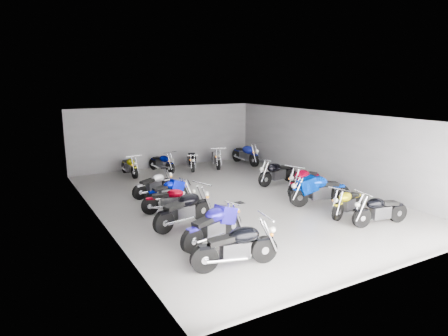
{
  "coord_description": "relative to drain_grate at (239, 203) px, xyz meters",
  "views": [
    {
      "loc": [
        -7.56,
        -12.74,
        4.52
      ],
      "look_at": [
        0.26,
        1.15,
        1.0
      ],
      "focal_mm": 32.0,
      "sensor_mm": 36.0,
      "label": 1
    }
  ],
  "objects": [
    {
      "name": "motorcycle_left_a",
      "position": [
        -2.83,
        -4.45,
        0.54
      ],
      "size": [
        2.27,
        0.57,
        1.0
      ],
      "rotation": [
        0.0,
        0.0,
        -1.73
      ],
      "color": "black",
      "rests_on": "ground"
    },
    {
      "name": "motorcycle_back_f",
      "position": [
        4.0,
        5.87,
        0.55
      ],
      "size": [
        0.49,
        2.34,
        1.03
      ],
      "rotation": [
        0.0,
        0.0,
        3.2
      ],
      "color": "black",
      "rests_on": "ground"
    },
    {
      "name": "motorcycle_left_d",
      "position": [
        -2.69,
        0.21,
        0.46
      ],
      "size": [
        1.89,
        0.69,
        0.85
      ],
      "rotation": [
        0.0,
        0.0,
        -1.87
      ],
      "color": "black",
      "rests_on": "ground"
    },
    {
      "name": "motorcycle_back_d",
      "position": [
        0.81,
        6.09,
        0.46
      ],
      "size": [
        0.68,
        1.9,
        0.86
      ],
      "rotation": [
        0.0,
        0.0,
        2.85
      ],
      "color": "black",
      "rests_on": "ground"
    },
    {
      "name": "motorcycle_back_e",
      "position": [
        2.25,
        6.01,
        0.49
      ],
      "size": [
        0.81,
        2.01,
        0.91
      ],
      "rotation": [
        0.0,
        0.0,
        2.81
      ],
      "color": "black",
      "rests_on": "ground"
    },
    {
      "name": "motorcycle_right_c",
      "position": [
        2.4,
        -1.67,
        0.56
      ],
      "size": [
        2.34,
        0.76,
        1.04
      ],
      "rotation": [
        0.0,
        0.0,
        1.31
      ],
      "color": "black",
      "rests_on": "ground"
    },
    {
      "name": "motorcycle_back_c",
      "position": [
        -0.68,
        6.3,
        0.47
      ],
      "size": [
        0.66,
        1.97,
        0.88
      ],
      "rotation": [
        0.0,
        0.0,
        3.41
      ],
      "color": "black",
      "rests_on": "ground"
    },
    {
      "name": "ground",
      "position": [
        0.0,
        0.5,
        -0.01
      ],
      "size": [
        14.0,
        14.0,
        0.0
      ],
      "primitive_type": "plane",
      "color": "gray",
      "rests_on": "ground"
    },
    {
      "name": "motorcycle_right_d",
      "position": [
        2.86,
        -0.34,
        0.56
      ],
      "size": [
        2.26,
        0.94,
        1.03
      ],
      "rotation": [
        0.0,
        0.0,
        1.91
      ],
      "color": "black",
      "rests_on": "ground"
    },
    {
      "name": "motorcycle_left_c",
      "position": [
        -2.8,
        -1.25,
        0.55
      ],
      "size": [
        2.23,
        0.85,
        1.01
      ],
      "rotation": [
        0.0,
        0.0,
        -1.26
      ],
      "color": "black",
      "rests_on": "ground"
    },
    {
      "name": "motorcycle_left_f",
      "position": [
        -2.46,
        2.46,
        0.46
      ],
      "size": [
        1.91,
        0.71,
        0.86
      ],
      "rotation": [
        0.0,
        0.0,
        -1.27
      ],
      "color": "black",
      "rests_on": "ground"
    },
    {
      "name": "drain_grate",
      "position": [
        0.0,
        0.0,
        0.0
      ],
      "size": [
        0.32,
        0.32,
        0.01
      ],
      "primitive_type": "cube",
      "color": "black",
      "rests_on": "ground"
    },
    {
      "name": "wall_left",
      "position": [
        -5.0,
        0.5,
        1.59
      ],
      "size": [
        0.1,
        14.0,
        3.2
      ],
      "primitive_type": "cube",
      "color": "gray",
      "rests_on": "ground"
    },
    {
      "name": "motorcycle_right_e",
      "position": [
        2.9,
        1.53,
        0.52
      ],
      "size": [
        2.18,
        0.5,
        0.96
      ],
      "rotation": [
        0.0,
        0.0,
        1.69
      ],
      "color": "black",
      "rests_on": "ground"
    },
    {
      "name": "wall_back",
      "position": [
        0.0,
        7.5,
        1.59
      ],
      "size": [
        10.0,
        0.1,
        3.2
      ],
      "primitive_type": "cube",
      "color": "gray",
      "rests_on": "ground"
    },
    {
      "name": "ceiling",
      "position": [
        0.0,
        0.5,
        3.21
      ],
      "size": [
        10.0,
        14.0,
        0.04
      ],
      "primitive_type": "cube",
      "color": "black",
      "rests_on": "wall_back"
    },
    {
      "name": "motorcycle_left_e",
      "position": [
        -2.34,
        1.31,
        0.44
      ],
      "size": [
        1.86,
        0.42,
        0.82
      ],
      "rotation": [
        0.0,
        0.0,
        -1.46
      ],
      "color": "black",
      "rests_on": "ground"
    },
    {
      "name": "wall_right",
      "position": [
        5.0,
        0.5,
        1.59
      ],
      "size": [
        0.1,
        14.0,
        3.2
      ],
      "primitive_type": "cube",
      "color": "gray",
      "rests_on": "ground"
    },
    {
      "name": "motorcycle_left_b",
      "position": [
        -2.64,
        -2.91,
        0.54
      ],
      "size": [
        2.21,
        0.81,
        1.0
      ],
      "rotation": [
        0.0,
        0.0,
        -1.27
      ],
      "color": "black",
      "rests_on": "ground"
    },
    {
      "name": "motorcycle_right_a",
      "position": [
        2.66,
        -4.17,
        0.49
      ],
      "size": [
        2.06,
        0.51,
        0.91
      ],
      "rotation": [
        0.0,
        0.0,
        1.41
      ],
      "color": "black",
      "rests_on": "ground"
    },
    {
      "name": "motorcycle_right_b",
      "position": [
        2.44,
        -3.02,
        0.47
      ],
      "size": [
        1.92,
        0.7,
        0.87
      ],
      "rotation": [
        0.0,
        0.0,
        1.87
      ],
      "color": "black",
      "rests_on": "ground"
    },
    {
      "name": "motorcycle_back_b",
      "position": [
        -2.33,
        6.29,
        0.47
      ],
      "size": [
        0.41,
        2.0,
        0.88
      ],
      "rotation": [
        0.0,
        0.0,
        3.19
      ],
      "color": "black",
      "rests_on": "ground"
    }
  ]
}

